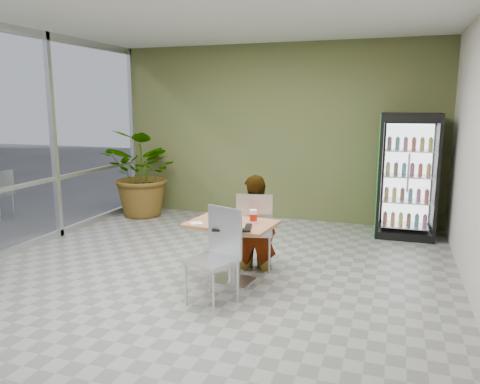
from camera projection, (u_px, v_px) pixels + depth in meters
name	position (u px, v px, depth m)	size (l,w,h in m)	color
ground	(200.00, 283.00, 5.63)	(7.00, 7.00, 0.00)	gray
room_envelope	(198.00, 151.00, 5.33)	(6.00, 7.00, 3.20)	beige
dining_table	(232.00, 240.00, 5.56)	(1.07, 0.80, 0.75)	#AC7449
chair_far	(255.00, 225.00, 5.97)	(0.54, 0.54, 1.02)	silver
chair_near	(218.00, 248.00, 5.02)	(0.59, 0.59, 1.03)	silver
seated_woman	(254.00, 233.00, 6.05)	(0.57, 0.37, 1.55)	black
pizza_plate	(225.00, 220.00, 5.56)	(0.29, 0.22, 0.03)	white
soda_cup	(253.00, 217.00, 5.46)	(0.09, 0.09, 0.16)	white
napkin_stack	(196.00, 224.00, 5.42)	(0.13, 0.13, 0.02)	white
cafeteria_tray	(232.00, 227.00, 5.24)	(0.42, 0.31, 0.02)	black
beverage_fridge	(407.00, 176.00, 7.46)	(0.91, 0.71, 1.99)	black
potted_plant	(145.00, 173.00, 8.87)	(1.49, 1.29, 1.66)	#2B6327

